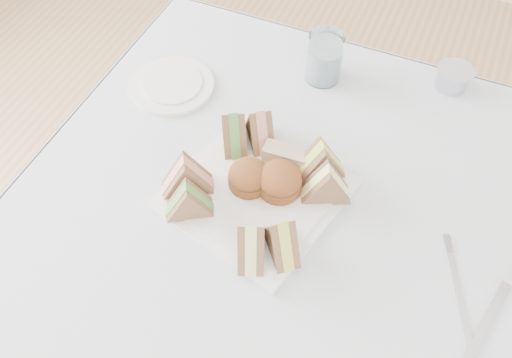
% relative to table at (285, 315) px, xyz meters
% --- Properties ---
extents(table, '(0.90, 0.90, 0.74)m').
position_rel_table_xyz_m(table, '(0.00, 0.00, 0.00)').
color(table, brown).
rests_on(table, floor).
extents(tablecloth, '(1.02, 1.02, 0.01)m').
position_rel_table_xyz_m(tablecloth, '(0.00, 0.00, 0.37)').
color(tablecloth, silver).
rests_on(tablecloth, table).
extents(serving_plate, '(0.33, 0.33, 0.01)m').
position_rel_table_xyz_m(serving_plate, '(-0.09, 0.04, 0.38)').
color(serving_plate, silver).
rests_on(serving_plate, tablecloth).
extents(sandwich_fl_a, '(0.10, 0.09, 0.08)m').
position_rel_table_xyz_m(sandwich_fl_a, '(-0.20, -0.00, 0.43)').
color(sandwich_fl_a, brown).
rests_on(sandwich_fl_a, serving_plate).
extents(sandwich_fl_b, '(0.09, 0.08, 0.07)m').
position_rel_table_xyz_m(sandwich_fl_b, '(-0.18, -0.05, 0.43)').
color(sandwich_fl_b, brown).
rests_on(sandwich_fl_b, serving_plate).
extents(sandwich_fr_a, '(0.09, 0.09, 0.08)m').
position_rel_table_xyz_m(sandwich_fr_a, '(-0.01, -0.05, 0.43)').
color(sandwich_fr_a, brown).
rests_on(sandwich_fr_a, serving_plate).
extents(sandwich_fr_b, '(0.07, 0.10, 0.08)m').
position_rel_table_xyz_m(sandwich_fr_b, '(-0.05, -0.08, 0.43)').
color(sandwich_fr_b, brown).
rests_on(sandwich_fr_b, serving_plate).
extents(sandwich_bl_a, '(0.08, 0.10, 0.08)m').
position_rel_table_xyz_m(sandwich_bl_a, '(-0.17, 0.13, 0.43)').
color(sandwich_bl_a, brown).
rests_on(sandwich_bl_a, serving_plate).
extents(sandwich_bl_b, '(0.09, 0.10, 0.08)m').
position_rel_table_xyz_m(sandwich_bl_b, '(-0.13, 0.15, 0.43)').
color(sandwich_bl_b, brown).
rests_on(sandwich_bl_b, serving_plate).
extents(sandwich_br_a, '(0.10, 0.08, 0.08)m').
position_rel_table_xyz_m(sandwich_br_a, '(0.03, 0.08, 0.43)').
color(sandwich_br_a, brown).
rests_on(sandwich_br_a, serving_plate).
extents(sandwich_br_b, '(0.10, 0.09, 0.08)m').
position_rel_table_xyz_m(sandwich_br_b, '(-0.00, 0.12, 0.43)').
color(sandwich_br_b, brown).
rests_on(sandwich_br_b, serving_plate).
extents(scone_left, '(0.10, 0.10, 0.05)m').
position_rel_table_xyz_m(scone_left, '(-0.11, 0.05, 0.41)').
color(scone_left, brown).
rests_on(scone_left, serving_plate).
extents(scone_right, '(0.09, 0.09, 0.05)m').
position_rel_table_xyz_m(scone_right, '(-0.05, 0.06, 0.41)').
color(scone_right, brown).
rests_on(scone_right, serving_plate).
extents(pastry_slice, '(0.08, 0.04, 0.04)m').
position_rel_table_xyz_m(pastry_slice, '(-0.06, 0.12, 0.41)').
color(pastry_slice, '#E0CF77').
rests_on(pastry_slice, serving_plate).
extents(side_plate, '(0.21, 0.21, 0.01)m').
position_rel_table_xyz_m(side_plate, '(-0.36, 0.22, 0.38)').
color(side_plate, silver).
rests_on(side_plate, tablecloth).
extents(water_glass, '(0.07, 0.07, 0.11)m').
position_rel_table_xyz_m(water_glass, '(-0.08, 0.38, 0.43)').
color(water_glass, white).
rests_on(water_glass, tablecloth).
extents(tea_strainer, '(0.10, 0.10, 0.04)m').
position_rel_table_xyz_m(tea_strainer, '(0.18, 0.46, 0.40)').
color(tea_strainer, '#B2B5C6').
rests_on(tea_strainer, tablecloth).
extents(knife, '(0.06, 0.21, 0.00)m').
position_rel_table_xyz_m(knife, '(0.33, -0.06, 0.38)').
color(knife, '#B2B5C6').
rests_on(knife, tablecloth).
extents(fork, '(0.07, 0.15, 0.00)m').
position_rel_table_xyz_m(fork, '(0.29, -0.01, 0.38)').
color(fork, '#B2B5C6').
rests_on(fork, tablecloth).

